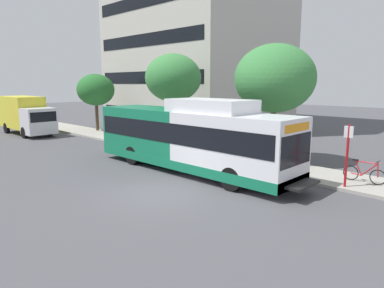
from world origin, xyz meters
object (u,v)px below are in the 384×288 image
bus_stop_sign_pole (347,151)px  street_tree_far_block (96,90)px  transit_bus (190,138)px  street_tree_near_stop (275,79)px  box_truck_background (26,114)px  street_tree_mid_block (173,78)px  bicycle_parked (364,173)px

bus_stop_sign_pole → street_tree_far_block: (2.11, 22.93, 2.14)m
transit_bus → street_tree_near_stop: size_ratio=1.93×
bus_stop_sign_pole → box_truck_background: bearing=96.5°
street_tree_far_block → box_truck_background: bearing=148.7°
bus_stop_sign_pole → box_truck_background: size_ratio=0.37×
bus_stop_sign_pole → street_tree_far_block: street_tree_far_block is taller
transit_bus → box_truck_background: size_ratio=1.75×
street_tree_mid_block → transit_bus: bearing=-126.8°
bicycle_parked → box_truck_background: 26.73m
transit_bus → street_tree_mid_block: size_ratio=1.95×
bus_stop_sign_pole → bicycle_parked: bearing=-16.5°
bicycle_parked → street_tree_near_stop: street_tree_near_stop is taller
bus_stop_sign_pole → transit_bus: bearing=108.2°
box_truck_background → bus_stop_sign_pole: bearing=-83.5°
bicycle_parked → box_truck_background: box_truck_background is taller
street_tree_near_stop → transit_bus: bearing=157.3°
bicycle_parked → street_tree_far_block: (0.92, 23.29, 3.23)m
transit_bus → bicycle_parked: size_ratio=6.96×
bicycle_parked → street_tree_near_stop: size_ratio=0.28×
transit_bus → street_tree_far_block: size_ratio=2.41×
street_tree_mid_block → box_truck_background: 14.43m
bus_stop_sign_pole → street_tree_mid_block: (2.35, 12.95, 3.09)m
street_tree_near_stop → box_truck_background: street_tree_near_stop is taller
street_tree_far_block → bus_stop_sign_pole: bearing=-95.3°
box_truck_background → street_tree_mid_block: bearing=-67.9°
street_tree_mid_block → bicycle_parked: bearing=-95.0°
street_tree_near_stop → box_truck_background: (-5.31, 21.12, -2.88)m
transit_bus → street_tree_mid_block: bearing=53.2°
transit_bus → box_truck_background: 19.22m
transit_bus → street_tree_near_stop: (4.58, -1.92, 2.92)m
street_tree_mid_block → box_truck_background: size_ratio=0.90×
street_tree_far_block → box_truck_background: size_ratio=0.72×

